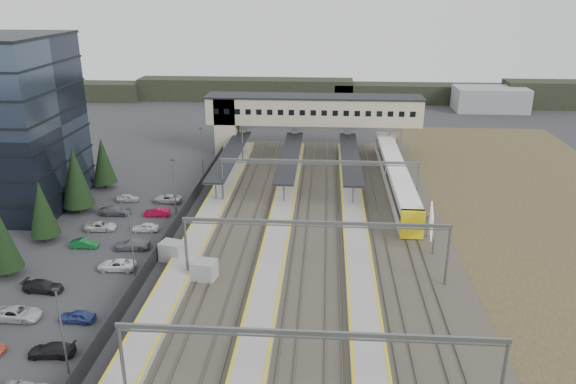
# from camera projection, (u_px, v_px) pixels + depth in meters

# --- Properties ---
(ground) EXTENTS (220.00, 220.00, 0.00)m
(ground) POSITION_uv_depth(u_px,v_px,m) (219.00, 246.00, 69.54)
(ground) COLOR #2B2B2D
(ground) RESTS_ON ground
(conifer_row) EXTENTS (4.42, 49.82, 9.50)m
(conifer_row) POSITION_uv_depth(u_px,v_px,m) (26.00, 218.00, 65.68)
(conifer_row) COLOR black
(conifer_row) RESTS_ON ground
(car_park) EXTENTS (10.62, 44.74, 1.30)m
(car_park) POSITION_uv_depth(u_px,v_px,m) (91.00, 265.00, 63.56)
(car_park) COLOR #B8B9BD
(car_park) RESTS_ON ground
(lampposts) EXTENTS (0.50, 53.25, 8.07)m
(lampposts) POSITION_uv_depth(u_px,v_px,m) (156.00, 209.00, 69.74)
(lampposts) COLOR slate
(lampposts) RESTS_ON ground
(fence) EXTENTS (0.08, 90.00, 2.00)m
(fence) POSITION_uv_depth(u_px,v_px,m) (177.00, 222.00, 74.30)
(fence) COLOR #26282B
(fence) RESTS_ON ground
(relay_cabin_near) EXTENTS (3.19, 2.68, 2.29)m
(relay_cabin_near) POSITION_uv_depth(u_px,v_px,m) (173.00, 251.00, 65.71)
(relay_cabin_near) COLOR gray
(relay_cabin_near) RESTS_ON ground
(relay_cabin_far) EXTENTS (2.83, 2.49, 2.30)m
(relay_cabin_far) POSITION_uv_depth(u_px,v_px,m) (204.00, 271.00, 61.19)
(relay_cabin_far) COLOR gray
(relay_cabin_far) RESTS_ON ground
(rail_corridor) EXTENTS (34.00, 90.00, 0.92)m
(rail_corridor) POSITION_uv_depth(u_px,v_px,m) (297.00, 230.00, 73.52)
(rail_corridor) COLOR #3B362C
(rail_corridor) RESTS_ON ground
(canopies) EXTENTS (23.10, 30.00, 3.28)m
(canopies) POSITION_uv_depth(u_px,v_px,m) (290.00, 156.00, 93.02)
(canopies) COLOR black
(canopies) RESTS_ON ground
(footbridge) EXTENTS (40.40, 6.40, 11.20)m
(footbridge) POSITION_uv_depth(u_px,v_px,m) (299.00, 113.00, 105.64)
(footbridge) COLOR #BCA893
(footbridge) RESTS_ON ground
(gantries) EXTENTS (28.40, 62.28, 7.17)m
(gantries) POSITION_uv_depth(u_px,v_px,m) (317.00, 195.00, 69.51)
(gantries) COLOR slate
(gantries) RESTS_ON ground
(train) EXTENTS (2.97, 41.27, 3.74)m
(train) POSITION_uv_depth(u_px,v_px,m) (395.00, 175.00, 89.37)
(train) COLOR white
(train) RESTS_ON ground
(billboard) EXTENTS (0.98, 5.81, 4.94)m
(billboard) POSITION_uv_depth(u_px,v_px,m) (431.00, 222.00, 68.36)
(billboard) COLOR slate
(billboard) RESTS_ON ground
(scrub_east) EXTENTS (34.00, 120.00, 0.06)m
(scrub_east) POSITION_uv_depth(u_px,v_px,m) (576.00, 240.00, 71.30)
(scrub_east) COLOR #42351D
(scrub_east) RESTS_ON ground
(treeline_far) EXTENTS (170.00, 19.00, 7.00)m
(treeline_far) POSITION_uv_depth(u_px,v_px,m) (367.00, 93.00, 153.40)
(treeline_far) COLOR black
(treeline_far) RESTS_ON ground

